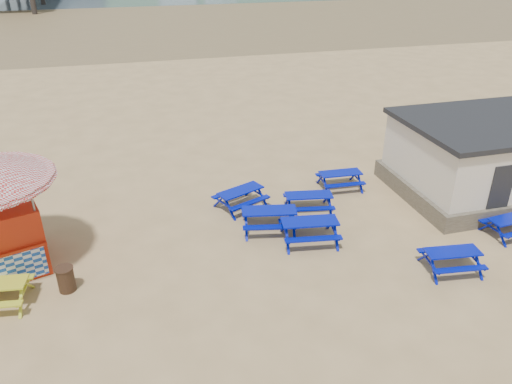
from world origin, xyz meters
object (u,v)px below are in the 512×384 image
object	(u,v)px
picnic_table_blue_a	(241,199)
litter_bin	(66,279)
amenity_block	(490,156)
picnic_table_blue_b	(340,180)

from	to	relation	value
picnic_table_blue_a	litter_bin	size ratio (longest dim) A/B	2.82
picnic_table_blue_a	litter_bin	world-z (taller)	litter_bin
picnic_table_blue_a	amenity_block	bearing A→B (deg)	-29.97
litter_bin	amenity_block	size ratio (longest dim) A/B	0.11
picnic_table_blue_a	amenity_block	size ratio (longest dim) A/B	0.31
picnic_table_blue_b	litter_bin	xyz separation A→B (m)	(-10.82, -4.23, 0.04)
picnic_table_blue_a	litter_bin	distance (m)	7.33
picnic_table_blue_a	amenity_block	world-z (taller)	amenity_block
litter_bin	picnic_table_blue_a	bearing A→B (deg)	30.28
picnic_table_blue_a	picnic_table_blue_b	world-z (taller)	picnic_table_blue_a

